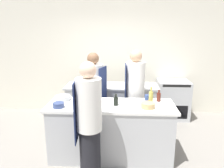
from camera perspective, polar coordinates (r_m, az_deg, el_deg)
ground_plane at (r=3.94m, az=-0.29°, el=-18.13°), size 16.00×16.00×0.00m
wall_back at (r=5.50m, az=1.00°, el=6.87°), size 8.00×0.06×2.80m
prep_counter at (r=3.71m, az=-0.30°, el=-12.06°), size 2.05×0.72×0.93m
pass_counter at (r=4.84m, az=-0.05°, el=-5.61°), size 1.98×0.66×0.93m
oven_range at (r=5.46m, az=15.49°, el=-3.86°), size 0.73×0.65×0.92m
chef_at_prep_near at (r=2.99m, az=-5.99°, el=-10.41°), size 0.36×0.34×1.72m
chef_at_stove at (r=4.19m, az=-4.71°, el=-3.37°), size 0.43×0.41×1.69m
chef_at_pass_far at (r=4.19m, az=5.95°, el=-2.97°), size 0.37×0.36×1.74m
bottle_olive_oil at (r=3.74m, az=12.10°, el=-3.27°), size 0.07×0.07×0.20m
bottle_vinegar at (r=3.47m, az=1.01°, el=-4.44°), size 0.07×0.07×0.18m
bottle_wine at (r=3.55m, az=10.12°, el=-3.49°), size 0.07×0.07×0.29m
bottle_cooking_oil at (r=3.80m, az=-8.42°, el=-2.21°), size 0.07×0.07×0.30m
bowl_mixing_large at (r=3.47m, az=-6.00°, el=-5.22°), size 0.27×0.27×0.07m
bowl_prep_small at (r=3.41m, az=9.33°, el=-5.53°), size 0.21×0.21×0.08m
bowl_ceramic_blue at (r=3.82m, az=-12.77°, el=-3.57°), size 0.27×0.27×0.08m
bowl_wooden_salad at (r=3.49m, az=-13.81°, el=-5.37°), size 0.17×0.17×0.08m
cup at (r=3.73m, az=9.08°, el=-3.59°), size 0.07×0.07×0.10m
cutting_board at (r=3.64m, az=5.44°, el=-4.70°), size 0.35×0.26×0.01m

